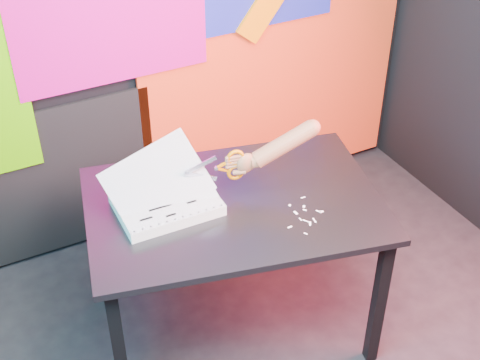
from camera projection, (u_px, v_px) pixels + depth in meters
room at (333, 141)px, 2.09m from camera, size 3.01×3.01×2.71m
backdrop at (175, 65)px, 3.39m from camera, size 2.88×0.05×2.08m
work_table at (234, 218)px, 2.86m from camera, size 1.39×1.08×0.75m
printout_stack at (166, 203)px, 2.76m from camera, size 0.46×0.31×0.31m
scissors at (231, 166)px, 2.78m from camera, size 0.26×0.06×0.15m
hand_forearm at (278, 147)px, 2.80m from camera, size 0.40×0.13×0.20m
paper_clippings at (305, 215)px, 2.74m from camera, size 0.19×0.22×0.00m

